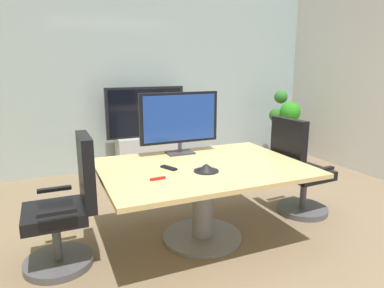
{
  "coord_description": "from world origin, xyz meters",
  "views": [
    {
      "loc": [
        -1.43,
        -2.61,
        1.64
      ],
      "look_at": [
        -0.14,
        0.4,
        0.88
      ],
      "focal_mm": 32.19,
      "sensor_mm": 36.0,
      "label": 1
    }
  ],
  "objects_px": {
    "conference_table": "(203,183)",
    "potted_plant": "(286,122)",
    "tv_monitor": "(179,119)",
    "conference_phone": "(206,168)",
    "wall_display_unit": "(146,143)",
    "office_chair_left": "(67,213)",
    "office_chair_right": "(298,175)",
    "remote_control": "(169,168)"
  },
  "relations": [
    {
      "from": "office_chair_right",
      "to": "remote_control",
      "type": "height_order",
      "value": "office_chair_right"
    },
    {
      "from": "conference_table",
      "to": "potted_plant",
      "type": "bearing_deg",
      "value": 38.32
    },
    {
      "from": "remote_control",
      "to": "wall_display_unit",
      "type": "bearing_deg",
      "value": 55.12
    },
    {
      "from": "potted_plant",
      "to": "wall_display_unit",
      "type": "bearing_deg",
      "value": 172.25
    },
    {
      "from": "conference_table",
      "to": "wall_display_unit",
      "type": "relative_size",
      "value": 1.41
    },
    {
      "from": "conference_table",
      "to": "office_chair_right",
      "type": "bearing_deg",
      "value": 4.22
    },
    {
      "from": "office_chair_left",
      "to": "potted_plant",
      "type": "xyz_separation_m",
      "value": [
        3.7,
        1.93,
        0.22
      ]
    },
    {
      "from": "office_chair_left",
      "to": "conference_phone",
      "type": "bearing_deg",
      "value": 79.21
    },
    {
      "from": "tv_monitor",
      "to": "wall_display_unit",
      "type": "distance_m",
      "value": 1.92
    },
    {
      "from": "office_chair_right",
      "to": "remote_control",
      "type": "bearing_deg",
      "value": 88.42
    },
    {
      "from": "wall_display_unit",
      "to": "conference_phone",
      "type": "bearing_deg",
      "value": -93.51
    },
    {
      "from": "tv_monitor",
      "to": "conference_phone",
      "type": "distance_m",
      "value": 0.75
    },
    {
      "from": "conference_table",
      "to": "conference_phone",
      "type": "xyz_separation_m",
      "value": [
        -0.05,
        -0.17,
        0.2
      ]
    },
    {
      "from": "office_chair_left",
      "to": "potted_plant",
      "type": "distance_m",
      "value": 4.17
    },
    {
      "from": "potted_plant",
      "to": "remote_control",
      "type": "xyz_separation_m",
      "value": [
        -2.82,
        -1.95,
        0.06
      ]
    },
    {
      "from": "wall_display_unit",
      "to": "conference_phone",
      "type": "xyz_separation_m",
      "value": [
        -0.15,
        -2.47,
        0.32
      ]
    },
    {
      "from": "office_chair_left",
      "to": "remote_control",
      "type": "height_order",
      "value": "office_chair_left"
    },
    {
      "from": "office_chair_left",
      "to": "office_chair_right",
      "type": "height_order",
      "value": "same"
    },
    {
      "from": "wall_display_unit",
      "to": "remote_control",
      "type": "distance_m",
      "value": 2.33
    },
    {
      "from": "potted_plant",
      "to": "conference_phone",
      "type": "distance_m",
      "value": 3.33
    },
    {
      "from": "conference_phone",
      "to": "office_chair_right",
      "type": "bearing_deg",
      "value": 11.86
    },
    {
      "from": "tv_monitor",
      "to": "remote_control",
      "type": "height_order",
      "value": "tv_monitor"
    },
    {
      "from": "tv_monitor",
      "to": "wall_display_unit",
      "type": "relative_size",
      "value": 0.64
    },
    {
      "from": "office_chair_left",
      "to": "conference_phone",
      "type": "xyz_separation_m",
      "value": [
        1.15,
        -0.22,
        0.3
      ]
    },
    {
      "from": "conference_table",
      "to": "remote_control",
      "type": "height_order",
      "value": "remote_control"
    },
    {
      "from": "tv_monitor",
      "to": "potted_plant",
      "type": "relative_size",
      "value": 0.7
    },
    {
      "from": "office_chair_left",
      "to": "conference_phone",
      "type": "height_order",
      "value": "office_chair_left"
    },
    {
      "from": "office_chair_left",
      "to": "conference_table",
      "type": "bearing_deg",
      "value": 87.77
    },
    {
      "from": "tv_monitor",
      "to": "wall_display_unit",
      "type": "xyz_separation_m",
      "value": [
        0.14,
        1.8,
        -0.65
      ]
    },
    {
      "from": "potted_plant",
      "to": "conference_table",
      "type": "bearing_deg",
      "value": -141.68
    },
    {
      "from": "conference_table",
      "to": "conference_phone",
      "type": "height_order",
      "value": "conference_phone"
    },
    {
      "from": "office_chair_left",
      "to": "remote_control",
      "type": "xyz_separation_m",
      "value": [
        0.88,
        -0.02,
        0.28
      ]
    },
    {
      "from": "conference_table",
      "to": "office_chair_right",
      "type": "xyz_separation_m",
      "value": [
        1.2,
        0.09,
        -0.1
      ]
    },
    {
      "from": "tv_monitor",
      "to": "conference_phone",
      "type": "relative_size",
      "value": 3.82
    },
    {
      "from": "office_chair_left",
      "to": "potted_plant",
      "type": "relative_size",
      "value": 0.91
    },
    {
      "from": "tv_monitor",
      "to": "remote_control",
      "type": "relative_size",
      "value": 4.94
    },
    {
      "from": "conference_table",
      "to": "potted_plant",
      "type": "distance_m",
      "value": 3.18
    },
    {
      "from": "office_chair_left",
      "to": "wall_display_unit",
      "type": "height_order",
      "value": "wall_display_unit"
    },
    {
      "from": "office_chair_left",
      "to": "wall_display_unit",
      "type": "distance_m",
      "value": 2.6
    },
    {
      "from": "office_chair_right",
      "to": "conference_table",
      "type": "bearing_deg",
      "value": 90.26
    },
    {
      "from": "office_chair_right",
      "to": "potted_plant",
      "type": "xyz_separation_m",
      "value": [
        1.29,
        1.88,
        0.22
      ]
    },
    {
      "from": "conference_table",
      "to": "tv_monitor",
      "type": "relative_size",
      "value": 2.2
    }
  ]
}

